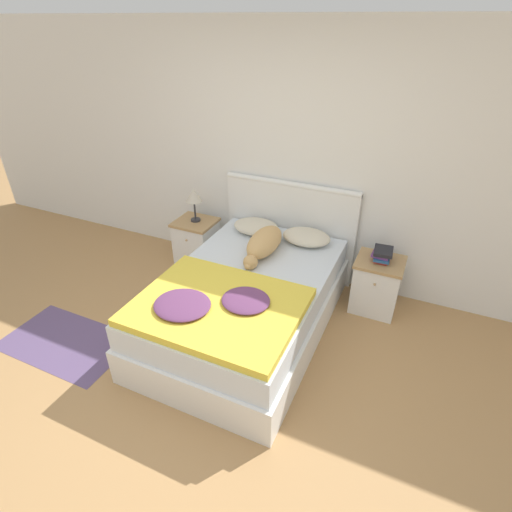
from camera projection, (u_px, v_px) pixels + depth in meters
ground_plane at (184, 404)px, 3.02m from camera, size 16.00×16.00×0.00m
wall_back at (289, 160)px, 4.03m from camera, size 9.00×0.06×2.55m
bed at (246, 303)px, 3.62m from camera, size 1.37×2.10×0.57m
headboard at (289, 227)px, 4.32m from camera, size 1.45×0.06×1.08m
nightstand_left at (197, 242)px, 4.61m from camera, size 0.44×0.42×0.55m
nightstand_right at (376, 285)px, 3.88m from camera, size 0.44×0.42×0.55m
pillow_left at (256, 226)px, 4.18m from camera, size 0.48×0.36×0.12m
pillow_right at (306, 237)px, 3.98m from camera, size 0.48×0.36×0.12m
quilt at (216, 306)px, 3.06m from camera, size 1.26×1.01×0.11m
dog at (264, 243)px, 3.78m from camera, size 0.27×0.78×0.23m
book_stack at (382, 254)px, 3.73m from camera, size 0.19×0.23×0.11m
table_lamp at (194, 197)px, 4.34m from camera, size 0.18×0.18×0.38m
rug at (66, 342)px, 3.59m from camera, size 1.13×0.66×0.00m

